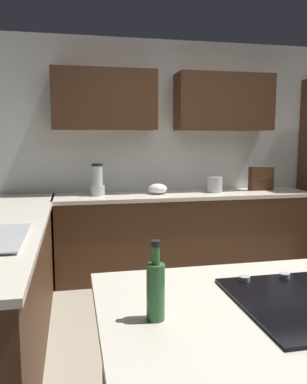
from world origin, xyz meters
TOP-DOWN VIEW (x-y plane):
  - ground_plane at (0.00, 0.00)m, footprint 14.00×14.00m
  - wall_back at (0.06, -2.05)m, footprint 6.00×0.44m
  - lower_cabinets_back at (0.10, -1.72)m, footprint 2.80×0.60m
  - countertop_back at (0.10, -1.72)m, footprint 2.84×0.64m
  - lower_cabinets_side at (1.82, -0.55)m, footprint 0.60×2.90m
  - countertop_side at (1.82, -0.55)m, footprint 0.64×2.94m
  - blender at (1.05, -1.73)m, footprint 0.15×0.15m
  - mixing_bowl at (0.40, -1.73)m, footprint 0.21×0.21m
  - spice_rack at (-0.85, -1.80)m, footprint 0.27×0.11m
  - kettle at (-0.25, -1.73)m, footprint 0.17×0.17m
  - oil_bottle at (1.05, 1.19)m, footprint 0.06×0.06m

SIDE VIEW (x-z plane):
  - ground_plane at x=0.00m, z-range 0.00..0.00m
  - lower_cabinets_back at x=0.10m, z-range 0.00..0.86m
  - lower_cabinets_side at x=1.82m, z-range 0.00..0.86m
  - countertop_back at x=0.10m, z-range 0.86..0.90m
  - countertop_side at x=1.82m, z-range 0.86..0.90m
  - mixing_bowl at x=0.40m, z-range 0.90..1.01m
  - kettle at x=-0.25m, z-range 0.90..1.07m
  - oil_bottle at x=1.05m, z-range 0.87..1.14m
  - spice_rack at x=-0.85m, z-range 0.90..1.17m
  - blender at x=1.05m, z-range 0.88..1.22m
  - wall_back at x=0.06m, z-range 0.14..2.74m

